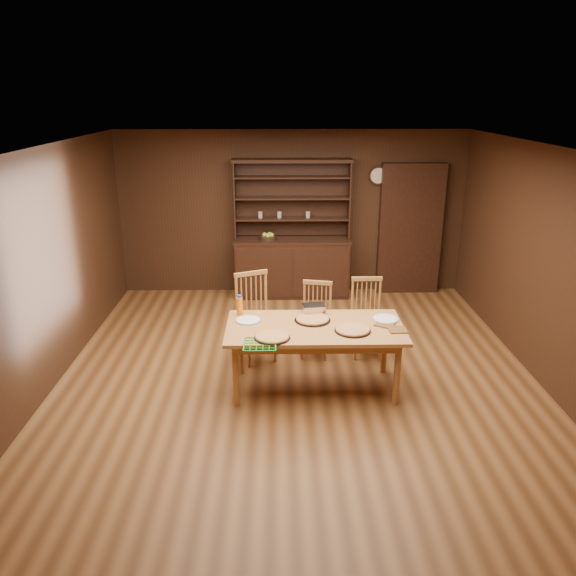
{
  "coord_description": "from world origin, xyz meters",
  "views": [
    {
      "loc": [
        -0.21,
        -5.88,
        3.14
      ],
      "look_at": [
        -0.1,
        0.4,
        0.94
      ],
      "focal_mm": 35.0,
      "sensor_mm": 36.0,
      "label": 1
    }
  ],
  "objects_px": {
    "dining_table": "(315,333)",
    "juice_bottle": "(240,306)",
    "china_hutch": "(292,260)",
    "chair_center": "(316,317)",
    "chair_right": "(367,314)",
    "chair_left": "(255,313)"
  },
  "relations": [
    {
      "from": "china_hutch",
      "to": "juice_bottle",
      "type": "bearing_deg",
      "value": -103.56
    },
    {
      "from": "china_hutch",
      "to": "chair_center",
      "type": "xyz_separation_m",
      "value": [
        0.25,
        -2.18,
        -0.1
      ]
    },
    {
      "from": "chair_right",
      "to": "juice_bottle",
      "type": "bearing_deg",
      "value": -160.85
    },
    {
      "from": "chair_left",
      "to": "juice_bottle",
      "type": "height_order",
      "value": "chair_left"
    },
    {
      "from": "chair_center",
      "to": "chair_right",
      "type": "height_order",
      "value": "chair_right"
    },
    {
      "from": "china_hutch",
      "to": "dining_table",
      "type": "relative_size",
      "value": 1.14
    },
    {
      "from": "dining_table",
      "to": "juice_bottle",
      "type": "bearing_deg",
      "value": 157.48
    },
    {
      "from": "china_hutch",
      "to": "juice_bottle",
      "type": "xyz_separation_m",
      "value": [
        -0.66,
        -2.72,
        0.26
      ]
    },
    {
      "from": "juice_bottle",
      "to": "dining_table",
      "type": "bearing_deg",
      "value": -22.52
    },
    {
      "from": "dining_table",
      "to": "juice_bottle",
      "type": "xyz_separation_m",
      "value": [
        -0.83,
        0.34,
        0.19
      ]
    },
    {
      "from": "dining_table",
      "to": "chair_left",
      "type": "distance_m",
      "value": 1.06
    },
    {
      "from": "chair_left",
      "to": "chair_center",
      "type": "distance_m",
      "value": 0.77
    },
    {
      "from": "china_hutch",
      "to": "dining_table",
      "type": "height_order",
      "value": "china_hutch"
    },
    {
      "from": "chair_center",
      "to": "juice_bottle",
      "type": "bearing_deg",
      "value": -136.51
    },
    {
      "from": "china_hutch",
      "to": "chair_left",
      "type": "xyz_separation_m",
      "value": [
        -0.51,
        -2.27,
        -0.02
      ]
    },
    {
      "from": "chair_center",
      "to": "chair_left",
      "type": "bearing_deg",
      "value": -161.06
    },
    {
      "from": "chair_left",
      "to": "juice_bottle",
      "type": "xyz_separation_m",
      "value": [
        -0.14,
        -0.46,
        0.28
      ]
    },
    {
      "from": "chair_right",
      "to": "china_hutch",
      "type": "bearing_deg",
      "value": 111.43
    },
    {
      "from": "china_hutch",
      "to": "chair_left",
      "type": "relative_size",
      "value": 2.0
    },
    {
      "from": "dining_table",
      "to": "china_hutch",
      "type": "bearing_deg",
      "value": 93.26
    },
    {
      "from": "dining_table",
      "to": "chair_right",
      "type": "distance_m",
      "value": 1.15
    },
    {
      "from": "china_hutch",
      "to": "chair_center",
      "type": "distance_m",
      "value": 2.19
    }
  ]
}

